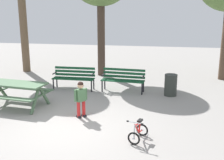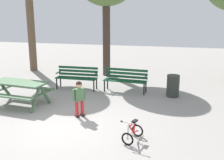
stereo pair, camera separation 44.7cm
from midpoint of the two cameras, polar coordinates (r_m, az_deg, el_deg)
The scene contains 7 objects.
ground at distance 7.22m, azimuth -8.28°, elevation -9.88°, with size 36.00×36.00×0.00m, color gray.
picnic_table at distance 9.09m, azimuth -17.48°, elevation -1.42°, with size 1.93×1.52×0.79m.
park_bench_far_left at distance 10.63m, azimuth -6.10°, elevation 0.87°, with size 1.61×0.49×0.85m.
park_bench_left at distance 10.19m, azimuth 4.12°, elevation 0.34°, with size 1.63×0.56×0.85m.
child_standing at distance 7.72m, azimuth -5.20°, elevation -3.35°, with size 0.30×0.30×1.04m.
kids_bicycle at distance 6.46m, azimuth 6.36°, elevation -10.85°, with size 0.49×0.62×0.54m.
trash_bin at distance 9.89m, azimuth 13.86°, elevation -1.20°, with size 0.44×0.44×0.77m, color #2D332D.
Camera 2 is at (2.82, -6.03, 2.90)m, focal length 43.88 mm.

